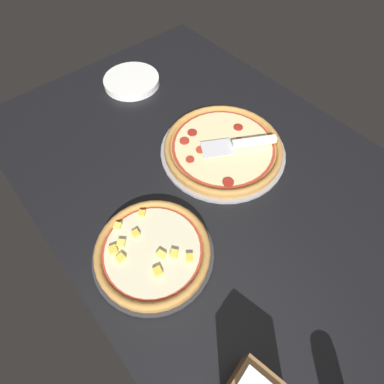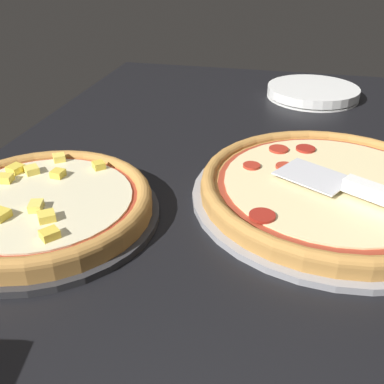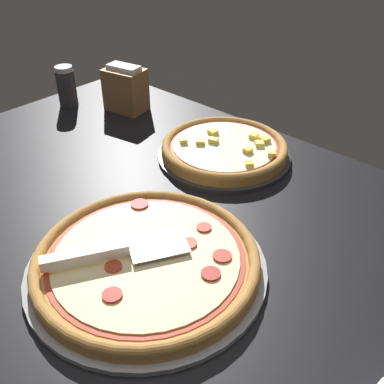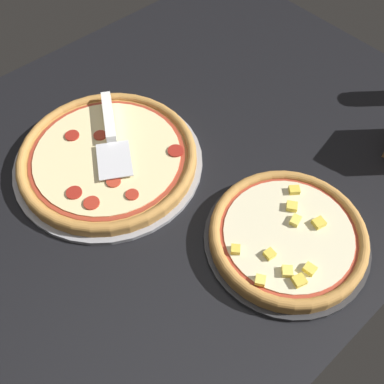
% 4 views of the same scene
% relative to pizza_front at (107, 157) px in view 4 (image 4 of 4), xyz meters
% --- Properties ---
extents(ground_plane, '(1.55, 1.05, 0.04)m').
position_rel_pizza_front_xyz_m(ground_plane, '(-0.03, 0.09, -0.04)').
color(ground_plane, black).
extents(pizza_pan_front, '(0.43, 0.43, 0.01)m').
position_rel_pizza_front_xyz_m(pizza_pan_front, '(-0.00, -0.00, -0.02)').
color(pizza_pan_front, '#939399').
rests_on(pizza_pan_front, ground_plane).
extents(pizza_front, '(0.40, 0.40, 0.03)m').
position_rel_pizza_front_xyz_m(pizza_front, '(0.00, 0.00, 0.00)').
color(pizza_front, '#B77F3D').
rests_on(pizza_front, pizza_pan_front).
extents(pizza_pan_back, '(0.33, 0.33, 0.01)m').
position_rel_pizza_front_xyz_m(pizza_pan_back, '(-0.15, 0.40, -0.02)').
color(pizza_pan_back, '#2D2D30').
rests_on(pizza_pan_back, ground_plane).
extents(pizza_back, '(0.31, 0.31, 0.04)m').
position_rel_pizza_front_xyz_m(pizza_back, '(-0.15, 0.40, 0.00)').
color(pizza_back, '#B77F3D').
rests_on(pizza_back, pizza_pan_back).
extents(serving_spatula, '(0.17, 0.24, 0.02)m').
position_rel_pizza_front_xyz_m(serving_spatula, '(-0.05, -0.06, 0.02)').
color(serving_spatula, silver).
rests_on(serving_spatula, pizza_front).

